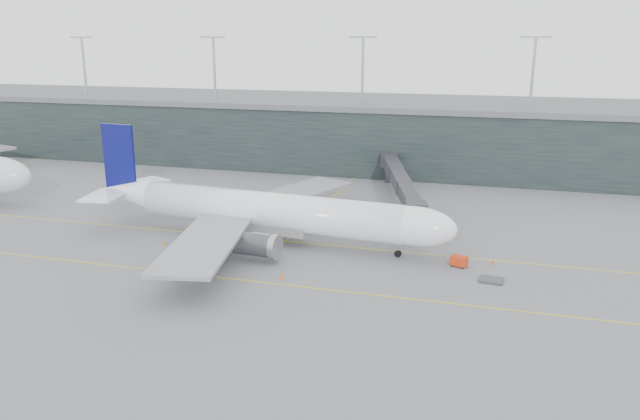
# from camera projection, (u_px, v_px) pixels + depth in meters

# --- Properties ---
(ground) EXTENTS (320.00, 320.00, 0.00)m
(ground) POSITION_uv_depth(u_px,v_px,m) (263.00, 231.00, 97.39)
(ground) COLOR slate
(ground) RESTS_ON ground
(taxiline_a) EXTENTS (160.00, 0.25, 0.02)m
(taxiline_a) POSITION_uv_depth(u_px,v_px,m) (254.00, 238.00, 93.69)
(taxiline_a) COLOR gold
(taxiline_a) RESTS_ON ground
(taxiline_b) EXTENTS (160.00, 0.25, 0.02)m
(taxiline_b) POSITION_uv_depth(u_px,v_px,m) (206.00, 276.00, 78.87)
(taxiline_b) COLOR gold
(taxiline_b) RESTS_ON ground
(taxiline_lead_main) EXTENTS (0.25, 60.00, 0.02)m
(taxiline_lead_main) POSITION_uv_depth(u_px,v_px,m) (328.00, 202.00, 114.58)
(taxiline_lead_main) COLOR gold
(taxiline_lead_main) RESTS_ON ground
(terminal) EXTENTS (240.00, 36.00, 29.00)m
(terminal) POSITION_uv_depth(u_px,v_px,m) (350.00, 131.00, 149.07)
(terminal) COLOR black
(terminal) RESTS_ON ground
(main_aircraft) EXTENTS (57.39, 53.71, 16.08)m
(main_aircraft) POSITION_uv_depth(u_px,v_px,m) (268.00, 211.00, 91.39)
(main_aircraft) COLOR white
(main_aircraft) RESTS_ON ground
(jet_bridge) EXTENTS (13.42, 42.75, 6.02)m
(jet_bridge) POSITION_uv_depth(u_px,v_px,m) (408.00, 179.00, 112.16)
(jet_bridge) COLOR #2C2C31
(jet_bridge) RESTS_ON ground
(gse_cart) EXTENTS (2.40, 1.88, 1.43)m
(gse_cart) POSITION_uv_depth(u_px,v_px,m) (459.00, 261.00, 81.99)
(gse_cart) COLOR red
(gse_cart) RESTS_ON ground
(baggage_dolly) EXTENTS (3.06, 2.55, 0.28)m
(baggage_dolly) POSITION_uv_depth(u_px,v_px,m) (491.00, 280.00, 77.13)
(baggage_dolly) COLOR #38393D
(baggage_dolly) RESTS_ON ground
(uld_a) EXTENTS (2.24, 1.87, 1.89)m
(uld_a) POSITION_uv_depth(u_px,v_px,m) (263.00, 208.00, 106.50)
(uld_a) COLOR #3D3D43
(uld_a) RESTS_ON ground
(uld_b) EXTENTS (2.40, 2.01, 2.01)m
(uld_b) POSITION_uv_depth(u_px,v_px,m) (267.00, 205.00, 108.28)
(uld_b) COLOR #3D3D43
(uld_b) RESTS_ON ground
(uld_c) EXTENTS (1.91, 1.57, 1.66)m
(uld_c) POSITION_uv_depth(u_px,v_px,m) (281.00, 209.00, 106.65)
(uld_c) COLOR #3D3D43
(uld_c) RESTS_ON ground
(cone_nose) EXTENTS (0.40, 0.40, 0.64)m
(cone_nose) POSITION_uv_depth(u_px,v_px,m) (493.00, 262.00, 82.91)
(cone_nose) COLOR #F13E0D
(cone_nose) RESTS_ON ground
(cone_wing_stbd) EXTENTS (0.50, 0.50, 0.80)m
(cone_wing_stbd) POSITION_uv_depth(u_px,v_px,m) (282.00, 276.00, 77.92)
(cone_wing_stbd) COLOR #F1540D
(cone_wing_stbd) RESTS_ON ground
(cone_wing_port) EXTENTS (0.48, 0.48, 0.76)m
(cone_wing_port) POSITION_uv_depth(u_px,v_px,m) (343.00, 217.00, 103.25)
(cone_wing_port) COLOR #ED460D
(cone_wing_port) RESTS_ON ground
(cone_tail) EXTENTS (0.47, 0.47, 0.74)m
(cone_tail) POSITION_uv_depth(u_px,v_px,m) (165.00, 243.00, 90.44)
(cone_tail) COLOR #CF6B0B
(cone_tail) RESTS_ON ground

